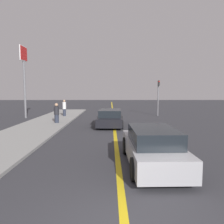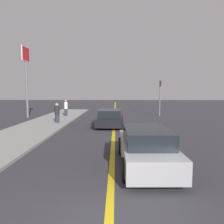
{
  "view_description": "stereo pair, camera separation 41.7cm",
  "coord_description": "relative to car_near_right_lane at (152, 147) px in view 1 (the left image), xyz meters",
  "views": [
    {
      "loc": [
        -0.28,
        -3.87,
        2.68
      ],
      "look_at": [
        -0.16,
        12.97,
        1.04
      ],
      "focal_mm": 35.0,
      "sensor_mm": 36.0,
      "label": 1
    },
    {
      "loc": [
        0.14,
        -3.87,
        2.68
      ],
      "look_at": [
        -0.16,
        12.97,
        1.04
      ],
      "focal_mm": 35.0,
      "sensor_mm": 36.0,
      "label": 2
    }
  ],
  "objects": [
    {
      "name": "sidewalk_left",
      "position": [
        -6.71,
        9.23,
        -0.61
      ],
      "size": [
        3.68,
        26.01,
        0.13
      ],
      "color": "gray",
      "rests_on": "ground_plane"
    },
    {
      "name": "pedestrian_far_standing",
      "position": [
        -6.18,
        14.46,
        0.27
      ],
      "size": [
        0.35,
        0.35,
        1.64
      ],
      "color": "#282D3D",
      "rests_on": "sidewalk_left"
    },
    {
      "name": "road_center_line",
      "position": [
        -1.21,
        14.23,
        -0.67
      ],
      "size": [
        0.2,
        60.0,
        0.01
      ],
      "color": "gold",
      "rests_on": "ground_plane"
    },
    {
      "name": "car_near_right_lane",
      "position": [
        0.0,
        0.0,
        0.0
      ],
      "size": [
        1.91,
        4.57,
        1.39
      ],
      "rotation": [
        0.0,
        0.0,
        0.02
      ],
      "color": "#9E9EA3",
      "rests_on": "ground_plane"
    },
    {
      "name": "roadside_sign",
      "position": [
        -9.88,
        13.84,
        4.41
      ],
      "size": [
        0.2,
        1.67,
        6.96
      ],
      "color": "slate",
      "rests_on": "ground_plane"
    },
    {
      "name": "traffic_light",
      "position": [
        3.61,
        15.63,
        1.65
      ],
      "size": [
        0.18,
        0.4,
        3.76
      ],
      "color": "slate",
      "rests_on": "ground_plane"
    },
    {
      "name": "car_ahead_center",
      "position": [
        -1.52,
        8.8,
        -0.06
      ],
      "size": [
        2.06,
        4.33,
        1.27
      ],
      "rotation": [
        0.0,
        0.0,
        -0.04
      ],
      "color": "black",
      "rests_on": "ground_plane"
    },
    {
      "name": "pedestrian_mid_group",
      "position": [
        -5.8,
        9.73,
        0.23
      ],
      "size": [
        0.41,
        0.41,
        1.57
      ],
      "color": "#282D3D",
      "rests_on": "sidewalk_left"
    }
  ]
}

